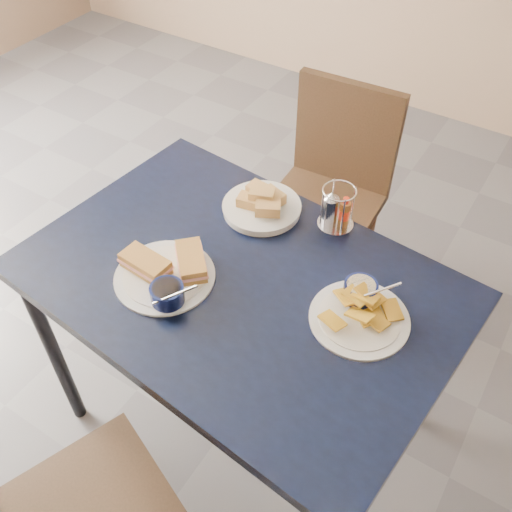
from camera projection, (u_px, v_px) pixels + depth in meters
The scene contains 7 objects.
ground at pixel (217, 440), 2.04m from camera, with size 6.00×6.00×0.00m, color #525156.
dining_table at pixel (240, 294), 1.62m from camera, with size 1.27×0.91×0.75m.
chair_far at pixel (334, 180), 2.27m from camera, with size 0.44×0.42×0.88m.
sandwich_plate at pixel (167, 273), 1.56m from camera, with size 0.30×0.28×0.12m.
plantain_plate at pixel (360, 307), 1.48m from camera, with size 0.26×0.26×0.12m.
bread_basket at pixel (262, 205), 1.75m from camera, with size 0.24×0.24×0.08m.
condiment_caddy at pixel (336, 210), 1.69m from camera, with size 0.11×0.11×0.14m.
Camera 1 is at (0.63, -0.73, 1.92)m, focal length 40.00 mm.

